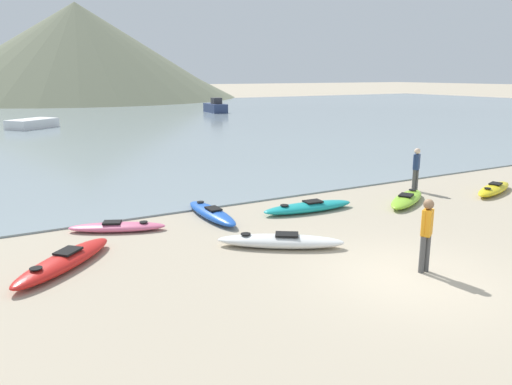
{
  "coord_description": "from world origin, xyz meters",
  "views": [
    {
      "loc": [
        -8.21,
        -7.46,
        4.48
      ],
      "look_at": [
        0.02,
        7.07,
        0.5
      ],
      "focal_mm": 35.0,
      "sensor_mm": 36.0,
      "label": 1
    }
  ],
  "objects": [
    {
      "name": "kayak_on_sand_0",
      "position": [
        -6.7,
        4.41,
        0.18
      ],
      "size": [
        2.98,
        2.91,
        0.39
      ],
      "color": "red",
      "rests_on": "ground_plane"
    },
    {
      "name": "kayak_on_sand_6",
      "position": [
        -1.47,
        3.13,
        0.17
      ],
      "size": [
        3.2,
        2.49,
        0.38
      ],
      "color": "white",
      "rests_on": "ground_plane"
    },
    {
      "name": "person_near_waterline",
      "position": [
        6.59,
        6.05,
        0.97
      ],
      "size": [
        0.34,
        0.29,
        1.7
      ],
      "color": "#4C4C4C",
      "rests_on": "ground_plane"
    },
    {
      "name": "kayak_on_sand_3",
      "position": [
        8.98,
        4.29,
        0.17
      ],
      "size": [
        3.07,
        1.65,
        0.38
      ],
      "color": "yellow",
      "rests_on": "ground_plane"
    },
    {
      "name": "kayak_on_sand_1",
      "position": [
        1.22,
        5.65,
        0.16
      ],
      "size": [
        3.35,
        1.06,
        0.36
      ],
      "color": "teal",
      "rests_on": "ground_plane"
    },
    {
      "name": "kayak_on_sand_5",
      "position": [
        -4.88,
        6.66,
        0.13
      ],
      "size": [
        2.82,
        1.78,
        0.3
      ],
      "color": "#E5668C",
      "rests_on": "ground_plane"
    },
    {
      "name": "kayak_on_sand_4",
      "position": [
        -1.92,
        6.54,
        0.17
      ],
      "size": [
        0.7,
        3.15,
        0.38
      ],
      "color": "blue",
      "rests_on": "ground_plane"
    },
    {
      "name": "far_hill_right",
      "position": [
        9.73,
        89.04,
        8.4
      ],
      "size": [
        54.4,
        54.4,
        16.8
      ],
      "primitive_type": "cone",
      "color": "#6B7056",
      "rests_on": "ground_plane"
    },
    {
      "name": "far_hill_midright",
      "position": [
        9.64,
        93.19,
        7.67
      ],
      "size": [
        60.17,
        60.17,
        15.34
      ],
      "primitive_type": "cone",
      "color": "#6B7056",
      "rests_on": "ground_plane"
    },
    {
      "name": "kayak_on_sand_2",
      "position": [
        4.89,
        4.82,
        0.16
      ],
      "size": [
        3.0,
        2.21,
        0.36
      ],
      "color": "#8CCC2D",
      "rests_on": "ground_plane"
    },
    {
      "name": "person_near_foreground",
      "position": [
        0.52,
        0.06,
        1.0
      ],
      "size": [
        0.35,
        0.29,
        1.74
      ],
      "color": "#4C4C4C",
      "rests_on": "ground_plane"
    },
    {
      "name": "ground_plane",
      "position": [
        0.0,
        0.0,
        0.0
      ],
      "size": [
        400.0,
        400.0,
        0.0
      ],
      "primitive_type": "plane",
      "color": "tan"
    },
    {
      "name": "moored_boat_1",
      "position": [
        16.85,
        46.47,
        0.66
      ],
      "size": [
        2.08,
        4.13,
        1.71
      ],
      "color": "navy",
      "rests_on": "bay_water"
    },
    {
      "name": "bay_water",
      "position": [
        0.0,
        42.58,
        0.03
      ],
      "size": [
        160.0,
        70.0,
        0.06
      ],
      "primitive_type": "cube",
      "color": "gray",
      "rests_on": "ground_plane"
    },
    {
      "name": "moored_boat_2",
      "position": [
        -3.89,
        38.09,
        0.44
      ],
      "size": [
        4.38,
        4.1,
        0.75
      ],
      "color": "white",
      "rests_on": "bay_water"
    }
  ]
}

